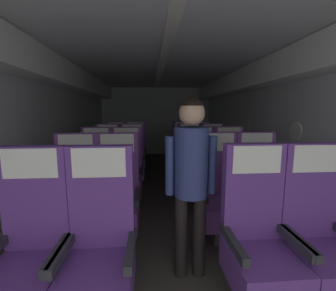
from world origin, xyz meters
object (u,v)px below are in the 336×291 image
object	(u,v)px
seat_c_right_aisle	(230,173)
seat_c_right_window	(200,174)
seat_c_left_window	(97,176)
seat_e_right_window	(183,152)
seat_a_right_window	(258,244)
seat_e_left_aisle	(136,153)
seat_a_left_window	(30,255)
flight_attendant	(191,170)
seat_d_left_window	(108,162)
seat_d_right_aisle	(213,160)
seat_b_right_aisle	(258,196)
seat_e_left_window	(115,153)
seat_b_left_aisle	(118,199)
seat_a_left_aisle	(100,253)
seat_c_left_aisle	(127,175)
seat_e_right_aisle	(202,152)
seat_d_right_window	(190,161)
seat_d_left_aisle	(133,162)
seat_b_right_window	(219,196)
seat_a_right_aisle	(318,242)
seat_b_left_window	(76,201)

from	to	relation	value
seat_c_right_aisle	seat_c_right_window	xyz separation A→B (m)	(-0.45, 0.02, 0.00)
seat_c_left_window	seat_e_right_window	world-z (taller)	same
seat_a_right_window	seat_e_left_aisle	world-z (taller)	same
seat_a_left_window	seat_e_right_window	bearing A→B (deg)	67.04
seat_c_right_aisle	flight_attendant	distance (m)	1.74
seat_d_left_window	seat_d_right_aisle	xyz separation A→B (m)	(1.99, -0.01, 0.00)
seat_b_right_aisle	seat_c_right_aisle	bearing A→B (deg)	89.63
seat_e_left_window	seat_b_left_aisle	bearing A→B (deg)	-80.98
seat_a_left_aisle	seat_d_left_window	distance (m)	2.81
seat_c_left_aisle	seat_c_right_aisle	xyz separation A→B (m)	(1.55, -0.02, 0.00)
seat_c_left_window	seat_e_right_aisle	size ratio (longest dim) A/B	1.00
seat_a_left_window	seat_c_right_aisle	xyz separation A→B (m)	(2.00, 1.82, 0.00)
seat_d_right_window	seat_e_left_aisle	size ratio (longest dim) A/B	1.00
seat_c_left_aisle	seat_d_right_aisle	size ratio (longest dim) A/B	1.00
seat_b_left_aisle	seat_e_left_aisle	xyz separation A→B (m)	(0.02, 2.77, 0.00)
seat_c_right_aisle	seat_d_left_window	xyz separation A→B (m)	(-1.99, 0.94, 0.00)
seat_c_left_window	seat_d_left_aisle	distance (m)	1.01
seat_c_right_aisle	seat_b_right_aisle	bearing A→B (deg)	-90.37
seat_a_left_aisle	seat_c_right_window	distance (m)	2.15
seat_c_right_window	flight_attendant	xyz separation A→B (m)	(-0.41, -1.46, 0.45)
seat_b_right_window	seat_e_left_window	size ratio (longest dim) A/B	1.00
seat_a_right_aisle	seat_d_left_window	world-z (taller)	same
seat_d_left_aisle	seat_d_right_aisle	size ratio (longest dim) A/B	1.00
seat_c_right_aisle	seat_e_left_aisle	xyz separation A→B (m)	(-1.53, 1.86, 0.00)
seat_c_left_window	seat_a_right_aisle	bearing A→B (deg)	-42.80
seat_b_left_window	seat_e_left_aisle	distance (m)	2.81
seat_c_left_aisle	seat_d_right_window	bearing A→B (deg)	39.64
seat_a_right_aisle	seat_e_left_aisle	distance (m)	4.00
seat_a_right_aisle	seat_d_left_window	distance (m)	3.41
seat_a_right_window	seat_e_right_aisle	distance (m)	3.69
seat_c_right_aisle	seat_b_right_window	bearing A→B (deg)	-116.31
seat_a_right_aisle	seat_b_right_aisle	distance (m)	0.91
seat_a_right_window	seat_b_right_window	distance (m)	0.92
seat_e_left_window	seat_e_right_aisle	world-z (taller)	same
seat_c_left_aisle	seat_d_right_window	world-z (taller)	same
seat_c_left_window	seat_d_left_window	size ratio (longest dim) A/B	1.00
seat_c_right_aisle	seat_c_right_window	world-z (taller)	same
seat_a_right_window	seat_b_left_window	distance (m)	1.80
seat_a_left_aisle	seat_b_left_window	world-z (taller)	same
seat_a_right_window	seat_b_left_window	world-z (taller)	same
seat_b_right_aisle	seat_d_right_window	distance (m)	1.91
seat_b_left_aisle	seat_b_right_aisle	world-z (taller)	same
seat_b_right_window	seat_d_right_window	xyz separation A→B (m)	(0.01, 1.85, 0.00)
seat_b_left_window	seat_e_left_aisle	size ratio (longest dim) A/B	1.00
seat_b_left_window	seat_c_right_window	size ratio (longest dim) A/B	1.00
seat_d_left_window	seat_c_left_window	bearing A→B (deg)	-89.76
seat_a_left_window	seat_b_left_window	distance (m)	0.91
seat_b_left_aisle	seat_c_right_window	xyz separation A→B (m)	(1.10, 0.92, 0.00)
seat_a_right_window	seat_b_right_aisle	bearing A→B (deg)	64.28
seat_b_left_window	seat_b_right_aisle	distance (m)	1.98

